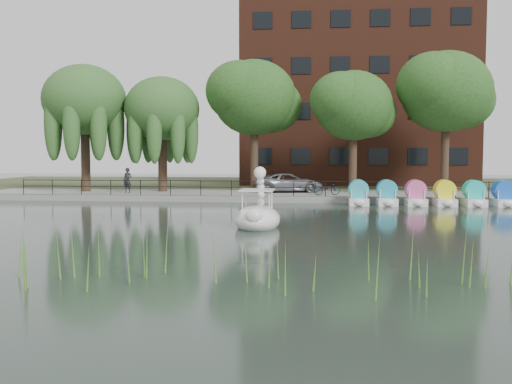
# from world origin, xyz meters

# --- Properties ---
(ground_plane) EXTENTS (120.00, 120.00, 0.00)m
(ground_plane) POSITION_xyz_m (0.00, 0.00, 0.00)
(ground_plane) COLOR #2F3E36
(promenade) EXTENTS (40.00, 6.00, 0.40)m
(promenade) POSITION_xyz_m (0.00, 16.00, 0.20)
(promenade) COLOR gray
(promenade) RESTS_ON ground_plane
(kerb) EXTENTS (40.00, 0.25, 0.40)m
(kerb) POSITION_xyz_m (0.00, 13.05, 0.20)
(kerb) COLOR gray
(kerb) RESTS_ON ground_plane
(land_strip) EXTENTS (60.00, 22.00, 0.36)m
(land_strip) POSITION_xyz_m (0.00, 30.00, 0.18)
(land_strip) COLOR #47512D
(land_strip) RESTS_ON ground_plane
(railing) EXTENTS (32.00, 0.05, 1.00)m
(railing) POSITION_xyz_m (0.00, 13.25, 1.15)
(railing) COLOR black
(railing) RESTS_ON promenade
(apartment_building) EXTENTS (20.00, 10.07, 18.00)m
(apartment_building) POSITION_xyz_m (7.00, 29.97, 9.36)
(apartment_building) COLOR #4C1E16
(apartment_building) RESTS_ON land_strip
(willow_left) EXTENTS (5.88, 5.88, 9.01)m
(willow_left) POSITION_xyz_m (-13.00, 16.50, 6.87)
(willow_left) COLOR #473323
(willow_left) RESTS_ON promenade
(willow_mid) EXTENTS (5.32, 5.32, 8.15)m
(willow_mid) POSITION_xyz_m (-7.50, 17.00, 6.25)
(willow_mid) COLOR #473323
(willow_mid) RESTS_ON promenade
(broadleaf_center) EXTENTS (6.00, 6.00, 9.25)m
(broadleaf_center) POSITION_xyz_m (-1.00, 18.00, 7.06)
(broadleaf_center) COLOR #473323
(broadleaf_center) RESTS_ON promenade
(broadleaf_right) EXTENTS (5.40, 5.40, 8.32)m
(broadleaf_right) POSITION_xyz_m (6.00, 17.50, 6.39)
(broadleaf_right) COLOR #473323
(broadleaf_right) RESTS_ON promenade
(broadleaf_far) EXTENTS (6.30, 6.30, 9.71)m
(broadleaf_far) POSITION_xyz_m (12.50, 18.50, 7.40)
(broadleaf_far) COLOR #473323
(broadleaf_far) RESTS_ON promenade
(minivan) EXTENTS (3.65, 5.86, 1.51)m
(minivan) POSITION_xyz_m (1.54, 16.99, 1.16)
(minivan) COLOR gray
(minivan) RESTS_ON promenade
(bicycle) EXTENTS (1.00, 1.81, 1.00)m
(bicycle) POSITION_xyz_m (4.13, 14.47, 0.90)
(bicycle) COLOR gray
(bicycle) RESTS_ON promenade
(pedestrian) EXTENTS (0.81, 0.64, 1.98)m
(pedestrian) POSITION_xyz_m (-9.56, 15.35, 1.39)
(pedestrian) COLOR black
(pedestrian) RESTS_ON promenade
(swan_boat) EXTENTS (1.94, 3.17, 2.56)m
(swan_boat) POSITION_xyz_m (0.86, 1.05, 0.56)
(swan_boat) COLOR white
(swan_boat) RESTS_ON ground_plane
(pedal_boat_row) EXTENTS (9.65, 1.70, 1.40)m
(pedal_boat_row) POSITION_xyz_m (10.21, 11.92, 0.61)
(pedal_boat_row) COLOR white
(pedal_boat_row) RESTS_ON ground_plane
(reed_bank) EXTENTS (24.00, 2.40, 1.20)m
(reed_bank) POSITION_xyz_m (2.00, -9.50, 0.60)
(reed_bank) COLOR #669938
(reed_bank) RESTS_ON ground_plane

